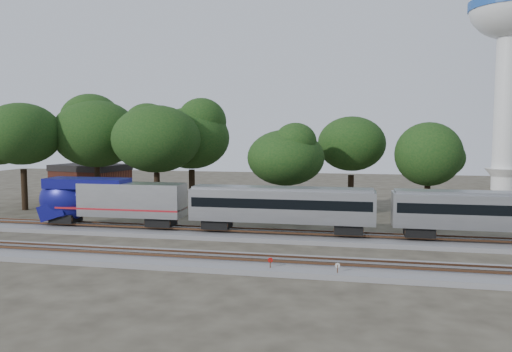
{
  "coord_description": "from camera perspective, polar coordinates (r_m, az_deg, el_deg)",
  "views": [
    {
      "loc": [
        8.32,
        -39.04,
        9.82
      ],
      "look_at": [
        -0.55,
        5.0,
        5.83
      ],
      "focal_mm": 35.0,
      "sensor_mm": 36.0,
      "label": 1
    }
  ],
  "objects": [
    {
      "name": "water_tower",
      "position": [
        95.09,
        26.96,
        14.73
      ],
      "size": [
        12.99,
        12.99,
        35.97
      ],
      "color": "silver",
      "rests_on": "ground"
    },
    {
      "name": "ground",
      "position": [
        41.1,
        -0.64,
        -8.74
      ],
      "size": [
        160.0,
        160.0,
        0.0
      ],
      "primitive_type": "plane",
      "color": "#383328",
      "rests_on": "ground"
    },
    {
      "name": "track_near",
      "position": [
        37.27,
        -1.94,
        -9.87
      ],
      "size": [
        160.0,
        5.0,
        0.73
      ],
      "color": "slate",
      "rests_on": "ground"
    },
    {
      "name": "switch_stand_red",
      "position": [
        35.15,
        1.65,
        -9.94
      ],
      "size": [
        0.35,
        0.13,
        1.11
      ],
      "rotation": [
        0.0,
        0.0,
        0.29
      ],
      "color": "#512D19",
      "rests_on": "ground"
    },
    {
      "name": "tree_5",
      "position": [
        62.25,
        10.86,
        3.62
      ],
      "size": [
        8.49,
        8.49,
        11.97
      ],
      "color": "black",
      "rests_on": "ground"
    },
    {
      "name": "track_far",
      "position": [
        46.79,
        0.9,
        -6.78
      ],
      "size": [
        160.0,
        5.0,
        0.73
      ],
      "color": "slate",
      "rests_on": "ground"
    },
    {
      "name": "tree_1",
      "position": [
        69.57,
        -17.81,
        4.61
      ],
      "size": [
        9.71,
        9.71,
        13.69
      ],
      "color": "black",
      "rests_on": "ground"
    },
    {
      "name": "tree_3",
      "position": [
        66.02,
        -7.4,
        4.31
      ],
      "size": [
        9.14,
        9.14,
        12.89
      ],
      "color": "black",
      "rests_on": "ground"
    },
    {
      "name": "switch_lever",
      "position": [
        34.57,
        7.53,
        -11.21
      ],
      "size": [
        0.54,
        0.38,
        0.3
      ],
      "primitive_type": "cube",
      "rotation": [
        0.0,
        0.0,
        -0.16
      ],
      "color": "#512D19",
      "rests_on": "ground"
    },
    {
      "name": "switch_stand_white",
      "position": [
        34.36,
        9.3,
        -10.41
      ],
      "size": [
        0.33,
        0.14,
        1.07
      ],
      "rotation": [
        0.0,
        0.0,
        0.32
      ],
      "color": "#512D19",
      "rests_on": "ground"
    },
    {
      "name": "brick_building",
      "position": [
        79.54,
        -18.36,
        -0.48
      ],
      "size": [
        11.48,
        9.15,
        4.91
      ],
      "rotation": [
        0.0,
        0.0,
        -0.21
      ],
      "color": "brown",
      "rests_on": "ground"
    },
    {
      "name": "tree_0",
      "position": [
        68.79,
        -25.16,
        4.36
      ],
      "size": [
        9.7,
        9.7,
        13.68
      ],
      "color": "black",
      "rests_on": "ground"
    },
    {
      "name": "tree_6",
      "position": [
        57.08,
        19.11,
        2.35
      ],
      "size": [
        7.53,
        7.53,
        10.61
      ],
      "color": "black",
      "rests_on": "ground"
    },
    {
      "name": "tree_4",
      "position": [
        55.35,
        3.43,
        2.08
      ],
      "size": [
        7.07,
        7.07,
        9.97
      ],
      "color": "black",
      "rests_on": "ground"
    },
    {
      "name": "tree_2",
      "position": [
        62.09,
        -11.34,
        4.16
      ],
      "size": [
        9.09,
        9.09,
        12.82
      ],
      "color": "black",
      "rests_on": "ground"
    }
  ]
}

